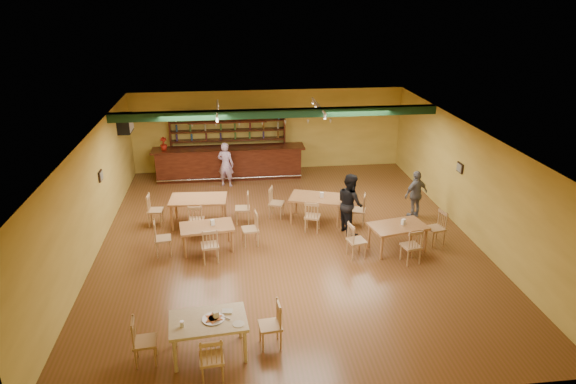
{
  "coord_description": "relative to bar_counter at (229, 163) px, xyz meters",
  "views": [
    {
      "loc": [
        -1.46,
        -12.49,
        6.39
      ],
      "look_at": [
        0.09,
        0.6,
        1.15
      ],
      "focal_mm": 31.89,
      "sensor_mm": 36.0,
      "label": 1
    }
  ],
  "objects": [
    {
      "name": "near_table",
      "position": [
        -0.49,
        -9.69,
        -0.19
      ],
      "size": [
        1.48,
        1.03,
        0.76
      ],
      "primitive_type": "cube",
      "rotation": [
        0.0,
        0.0,
        0.09
      ],
      "color": "tan",
      "rests_on": "ground"
    },
    {
      "name": "poinsettia",
      "position": [
        -2.26,
        0.0,
        0.79
      ],
      "size": [
        0.32,
        0.32,
        0.45
      ],
      "primitive_type": "imported",
      "rotation": [
        0.0,
        0.0,
        0.35
      ],
      "color": "#A21B0F",
      "rests_on": "bar_counter"
    },
    {
      "name": "patron_right_b",
      "position": [
        5.48,
        -4.11,
        0.16
      ],
      "size": [
        0.92,
        0.67,
        1.45
      ],
      "primitive_type": "imported",
      "rotation": [
        0.0,
        0.0,
        3.56
      ],
      "color": "slate",
      "rests_on": "ground"
    },
    {
      "name": "track_rail_right",
      "position": [
        2.91,
        -1.75,
        2.38
      ],
      "size": [
        0.05,
        2.5,
        0.05
      ],
      "primitive_type": "cube",
      "color": "white",
      "rests_on": "ceiling"
    },
    {
      "name": "patron_right_a",
      "position": [
        3.3,
        -4.86,
        0.29
      ],
      "size": [
        0.83,
        0.97,
        1.71
      ],
      "primitive_type": "imported",
      "rotation": [
        0.0,
        0.0,
        1.82
      ],
      "color": "black",
      "rests_on": "ground"
    },
    {
      "name": "ceiling_beam",
      "position": [
        1.51,
        -2.35,
        2.31
      ],
      "size": [
        10.0,
        0.3,
        0.25
      ],
      "primitive_type": "cube",
      "color": "black",
      "rests_on": "ceiling"
    },
    {
      "name": "dining_table_c",
      "position": [
        -0.64,
        -5.49,
        -0.22
      ],
      "size": [
        1.46,
        0.99,
        0.69
      ],
      "primitive_type": "cube",
      "rotation": [
        0.0,
        0.0,
        0.13
      ],
      "color": "#9A6336",
      "rests_on": "ground"
    },
    {
      "name": "dining_table_b",
      "position": [
        2.5,
        -4.06,
        -0.18
      ],
      "size": [
        1.74,
        1.36,
        0.76
      ],
      "primitive_type": "cube",
      "rotation": [
        0.0,
        0.0,
        -0.33
      ],
      "color": "#9A6336",
      "rests_on": "ground"
    },
    {
      "name": "back_bar_hutch",
      "position": [
        0.0,
        0.63,
        0.57
      ],
      "size": [
        4.19,
        0.4,
        2.28
      ],
      "primitive_type": "cube",
      "color": "black",
      "rests_on": "ground"
    },
    {
      "name": "picture_left",
      "position": [
        -3.46,
        -4.15,
        1.14
      ],
      "size": [
        0.04,
        0.34,
        0.28
      ],
      "primitive_type": "cube",
      "color": "black",
      "rests_on": "wall_left"
    },
    {
      "name": "bar_counter",
      "position": [
        0.0,
        0.0,
        0.0
      ],
      "size": [
        5.42,
        0.85,
        1.13
      ],
      "primitive_type": "cube",
      "color": "black",
      "rests_on": "ground"
    },
    {
      "name": "track_rail_left",
      "position": [
        -0.29,
        -1.75,
        2.38
      ],
      "size": [
        0.05,
        2.5,
        0.05
      ],
      "primitive_type": "cube",
      "color": "white",
      "rests_on": "ceiling"
    },
    {
      "name": "parmesan_shaker",
      "position": [
        -0.94,
        -9.84,
        0.25
      ],
      "size": [
        0.08,
        0.08,
        0.11
      ],
      "primitive_type": "cylinder",
      "rotation": [
        0.0,
        0.0,
        0.09
      ],
      "color": "#EAE5C6",
      "rests_on": "near_table"
    },
    {
      "name": "picture_right",
      "position": [
        6.48,
        -4.65,
        1.14
      ],
      "size": [
        0.04,
        0.34,
        0.28
      ],
      "primitive_type": "cube",
      "color": "black",
      "rests_on": "wall_right"
    },
    {
      "name": "dining_table_a",
      "position": [
        -0.92,
        -3.86,
        -0.16
      ],
      "size": [
        1.66,
        1.06,
        0.8
      ],
      "primitive_type": "cube",
      "rotation": [
        0.0,
        0.0,
        -0.06
      ],
      "color": "#9A6336",
      "rests_on": "ground"
    },
    {
      "name": "pizza_tray",
      "position": [
        -0.39,
        -9.69,
        0.2
      ],
      "size": [
        0.49,
        0.49,
        0.01
      ],
      "primitive_type": "cylinder",
      "rotation": [
        0.0,
        0.0,
        -0.27
      ],
      "color": "silver",
      "rests_on": "near_table"
    },
    {
      "name": "napkin_stack",
      "position": [
        -0.14,
        -9.49,
        0.21
      ],
      "size": [
        0.22,
        0.18,
        0.03
      ],
      "primitive_type": "cube",
      "rotation": [
        0.0,
        0.0,
        -0.14
      ],
      "color": "white",
      "rests_on": "near_table"
    },
    {
      "name": "side_plate",
      "position": [
        0.06,
        -9.89,
        0.2
      ],
      "size": [
        0.24,
        0.24,
        0.01
      ],
      "primitive_type": "cylinder",
      "rotation": [
        0.0,
        0.0,
        0.09
      ],
      "color": "white",
      "rests_on": "near_table"
    },
    {
      "name": "pizza_server",
      "position": [
        -0.24,
        -9.64,
        0.21
      ],
      "size": [
        0.31,
        0.26,
        0.0
      ],
      "primitive_type": "cube",
      "rotation": [
        0.0,
        0.0,
        -0.63
      ],
      "color": "silver",
      "rests_on": "pizza_tray"
    },
    {
      "name": "patron_bar",
      "position": [
        -0.12,
        -0.83,
        0.22
      ],
      "size": [
        0.67,
        0.55,
        1.56
      ],
      "primitive_type": "imported",
      "rotation": [
        0.0,
        0.0,
        2.77
      ],
      "color": "purple",
      "rests_on": "ground"
    },
    {
      "name": "dining_table_d",
      "position": [
        4.28,
        -6.11,
        -0.21
      ],
      "size": [
        1.57,
        1.13,
        0.71
      ],
      "primitive_type": "cube",
      "rotation": [
        0.0,
        0.0,
        0.2
      ],
      "color": "#9A6336",
      "rests_on": "ground"
    },
    {
      "name": "ac_unit",
      "position": [
        -3.29,
        -0.95,
        1.79
      ],
      "size": [
        0.34,
        0.7,
        0.48
      ],
      "primitive_type": "cube",
      "color": "white",
      "rests_on": "wall_left"
    },
    {
      "name": "floor",
      "position": [
        1.51,
        -5.15,
        -0.56
      ],
      "size": [
        12.0,
        12.0,
        0.0
      ],
      "primitive_type": "plane",
      "color": "brown",
      "rests_on": "ground"
    }
  ]
}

